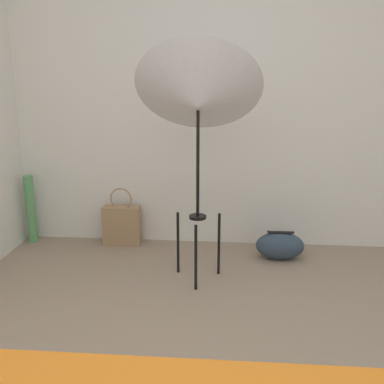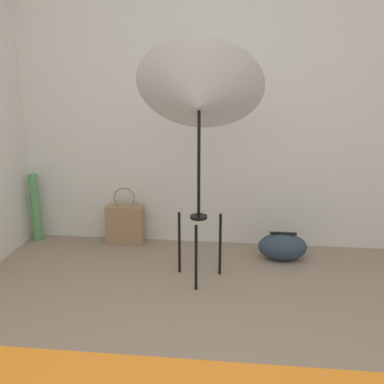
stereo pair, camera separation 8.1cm
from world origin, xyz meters
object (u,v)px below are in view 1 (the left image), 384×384
object	(u,v)px
photo_umbrella	(198,98)
tote_bag	(122,225)
duffel_bag	(280,246)
paper_roll	(31,209)

from	to	relation	value
photo_umbrella	tote_bag	world-z (taller)	photo_umbrella
duffel_bag	paper_roll	xyz separation A→B (m)	(-2.09, 0.20, 0.18)
duffel_bag	photo_umbrella	bearing A→B (deg)	-147.65
tote_bag	paper_roll	bearing A→B (deg)	-179.92
photo_umbrella	duffel_bag	size ratio (longest dim) A/B	4.35
photo_umbrella	duffel_bag	bearing A→B (deg)	32.35
tote_bag	duffel_bag	distance (m)	1.32
photo_umbrella	duffel_bag	xyz separation A→B (m)	(0.62, 0.39, -1.15)
duffel_bag	paper_roll	world-z (taller)	paper_roll
photo_umbrella	duffel_bag	world-z (taller)	photo_umbrella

